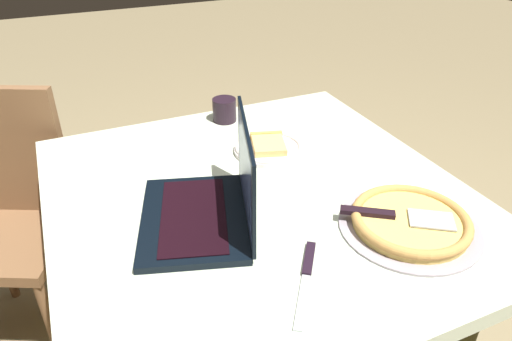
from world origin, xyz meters
The scene contains 7 objects.
dining_table centered at (0.00, 0.00, 0.69)m, with size 1.07×1.11×0.77m.
laptop centered at (-0.16, -0.06, 0.82)m, with size 0.35×0.41×0.25m.
pizza_plate centered at (0.12, 0.20, 0.79)m, with size 0.21×0.21×0.04m.
pizza_tray centered at (0.26, -0.28, 0.79)m, with size 0.33×0.33×0.04m.
table_knife centered at (-0.04, -0.32, 0.78)m, with size 0.16×0.21×0.01m.
drink_cup centered at (0.07, 0.46, 0.81)m, with size 0.08×0.08×0.08m.
chair_near centered at (-0.66, 0.60, 0.52)m, with size 0.51×0.51×0.92m.
Camera 1 is at (-0.43, -0.94, 1.47)m, focal length 33.04 mm.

